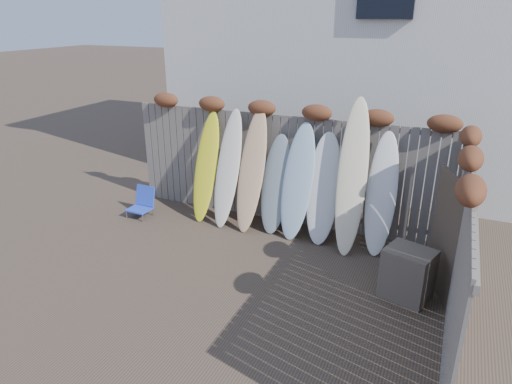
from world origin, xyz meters
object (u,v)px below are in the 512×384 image
at_px(lattice_panel, 447,238).
at_px(beach_chair, 142,202).
at_px(wooden_crate, 408,274).
at_px(surfboard_0, 206,167).

bearing_deg(lattice_panel, beach_chair, 154.90).
xyz_separation_m(beach_chair, lattice_panel, (5.40, -0.51, 0.60)).
bearing_deg(wooden_crate, surfboard_0, 162.06).
xyz_separation_m(beach_chair, wooden_crate, (4.99, -0.78, 0.10)).
bearing_deg(lattice_panel, wooden_crate, -166.06).
distance_m(wooden_crate, surfboard_0, 4.05).
bearing_deg(beach_chair, wooden_crate, -8.92).
height_order(wooden_crate, lattice_panel, lattice_panel).
relative_size(lattice_panel, surfboard_0, 0.83).
xyz_separation_m(wooden_crate, lattice_panel, (0.41, 0.27, 0.50)).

